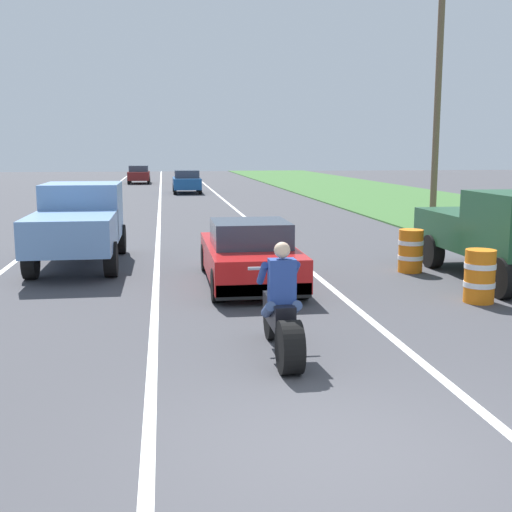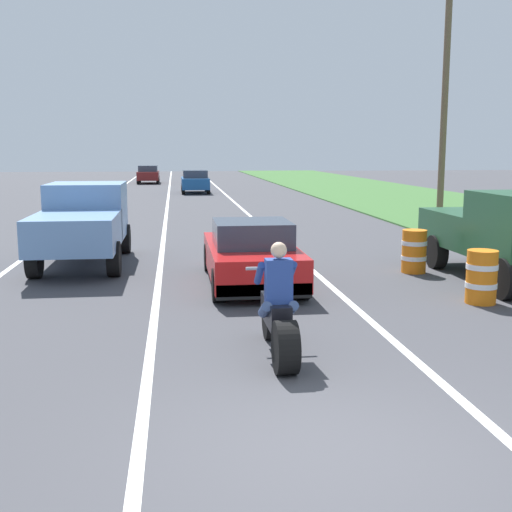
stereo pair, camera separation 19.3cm
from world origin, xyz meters
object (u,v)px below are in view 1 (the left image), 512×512
Objects in this scene: pickup_truck_left_lane_light_blue at (79,221)px; distant_car_further_ahead at (139,174)px; distant_car_far_ahead at (187,181)px; pickup_truck_right_shoulder_dark_green at (502,230)px; construction_barrel_mid at (411,251)px; sports_car_red at (249,255)px; motorcycle_with_rider at (282,317)px; construction_barrel_nearest at (480,276)px.

distant_car_further_ahead is (0.08, 39.37, -0.33)m from pickup_truck_left_lane_light_blue.
pickup_truck_right_shoulder_dark_green is at bearing -79.02° from distant_car_far_ahead.
construction_barrel_mid is 0.25× the size of distant_car_further_ahead.
distant_car_far_ahead reaches higher than sports_car_red.
motorcycle_with_rider is at bearing -140.68° from pickup_truck_right_shoulder_dark_green.
distant_car_further_ahead is (-7.81, 44.48, 0.27)m from construction_barrel_nearest.
distant_car_further_ahead reaches higher than construction_barrel_mid.
pickup_truck_right_shoulder_dark_green is at bearing -3.10° from sports_car_red.
pickup_truck_right_shoulder_dark_green is 1.20× the size of distant_car_further_ahead.
pickup_truck_right_shoulder_dark_green is 4.80× the size of construction_barrel_mid.
sports_car_red reaches higher than construction_barrel_mid.
distant_car_far_ahead is at bearing -74.57° from distant_car_further_ahead.
pickup_truck_right_shoulder_dark_green reaches higher than construction_barrel_mid.
distant_car_further_ahead is at bearing 99.96° from construction_barrel_nearest.
construction_barrel_mid is 0.25× the size of distant_car_far_ahead.
construction_barrel_nearest is 3.10m from construction_barrel_mid.
motorcycle_with_rider is at bearing -65.22° from pickup_truck_left_lane_light_blue.
distant_car_far_ahead is at bearing 82.28° from pickup_truck_left_lane_light_blue.
pickup_truck_left_lane_light_blue is 9.42m from construction_barrel_nearest.
motorcycle_with_rider is 5.01m from sports_car_red.
construction_barrel_mid is at bearing -14.55° from pickup_truck_left_lane_light_blue.
construction_barrel_mid is at bearing 54.77° from motorcycle_with_rider.
pickup_truck_left_lane_light_blue is at bearing 143.48° from sports_car_red.
construction_barrel_nearest is (7.89, -5.11, -0.60)m from pickup_truck_left_lane_light_blue.
distant_car_far_ahead is (3.60, 26.60, -0.33)m from pickup_truck_left_lane_light_blue.
distant_car_further_ahead is at bearing 95.10° from sports_car_red.
pickup_truck_left_lane_light_blue and pickup_truck_right_shoulder_dark_green have the same top height.
construction_barrel_mid is (4.13, 5.84, -0.09)m from motorcycle_with_rider.
sports_car_red is at bearing -84.90° from distant_car_further_ahead.
motorcycle_with_rider is 2.21× the size of construction_barrel_mid.
pickup_truck_right_shoulder_dark_green is 4.80× the size of construction_barrel_nearest.
sports_car_red is 4.30× the size of construction_barrel_mid.
motorcycle_with_rider is 7.45m from pickup_truck_right_shoulder_dark_green.
sports_car_red is 29.45m from distant_car_far_ahead.
construction_barrel_nearest is at bearing 32.80° from motorcycle_with_rider.
pickup_truck_left_lane_light_blue is 1.20× the size of distant_car_far_ahead.
pickup_truck_left_lane_light_blue is at bearing 161.44° from pickup_truck_right_shoulder_dark_green.
pickup_truck_left_lane_light_blue is 4.80× the size of construction_barrel_nearest.
distant_car_further_ahead is (-3.77, 42.22, 0.14)m from sports_car_red.
distant_car_far_ahead is (-5.77, 29.75, -0.33)m from pickup_truck_right_shoulder_dark_green.
construction_barrel_mid is 28.91m from distant_car_far_ahead.
construction_barrel_nearest is (4.04, -2.26, -0.13)m from sports_car_red.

